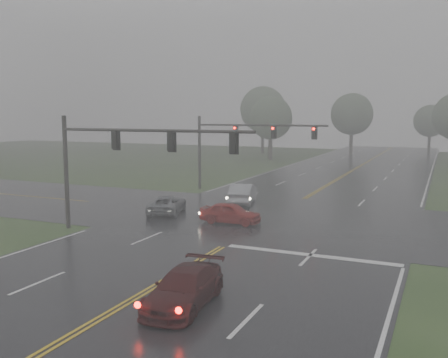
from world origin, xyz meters
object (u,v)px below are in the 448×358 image
at_px(signal_gantry_near, 117,152).
at_px(signal_gantry_far, 237,139).
at_px(car_grey, 167,213).
at_px(sedan_maroon, 185,306).
at_px(sedan_red, 231,224).
at_px(sedan_silver, 243,203).

relative_size(signal_gantry_near, signal_gantry_far, 1.02).
bearing_deg(signal_gantry_far, car_grey, -92.51).
height_order(sedan_maroon, sedan_red, same).
height_order(car_grey, signal_gantry_far, signal_gantry_far).
xyz_separation_m(car_grey, signal_gantry_far, (0.49, 11.16, 4.64)).
distance_m(sedan_maroon, sedan_red, 13.60).
bearing_deg(sedan_maroon, car_grey, 116.81).
bearing_deg(signal_gantry_near, car_grey, 95.00).
bearing_deg(car_grey, sedan_red, 150.29).
xyz_separation_m(sedan_maroon, sedan_silver, (-5.78, 19.88, 0.00)).
bearing_deg(sedan_silver, car_grey, 46.08).
height_order(sedan_silver, signal_gantry_far, signal_gantry_far).
height_order(sedan_maroon, car_grey, sedan_maroon).
bearing_deg(sedan_silver, signal_gantry_near, 63.28).
bearing_deg(sedan_red, car_grey, 76.02).
xyz_separation_m(car_grey, signal_gantry_near, (0.55, -6.24, 4.69)).
bearing_deg(sedan_red, sedan_silver, 14.38).
relative_size(sedan_red, signal_gantry_near, 0.32).
bearing_deg(signal_gantry_far, sedan_red, -68.93).
distance_m(sedan_red, signal_gantry_near, 8.35).
distance_m(car_grey, signal_gantry_near, 7.83).
height_order(sedan_red, car_grey, sedan_red).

